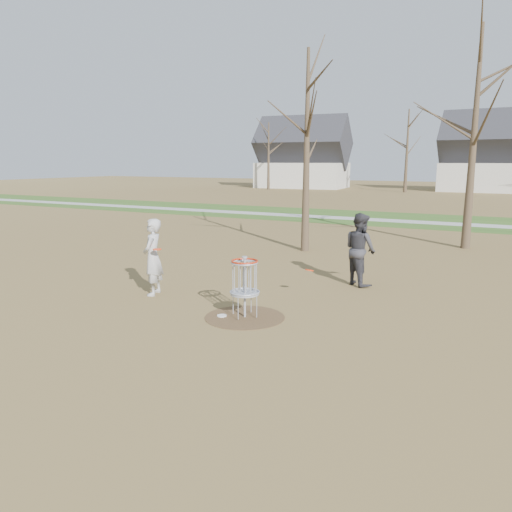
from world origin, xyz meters
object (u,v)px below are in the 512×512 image
at_px(player_throwing, 360,249).
at_px(disc_golf_basket, 245,278).
at_px(player_standing, 153,257).
at_px(disc_grounded, 222,316).

height_order(player_throwing, disc_golf_basket, player_throwing).
xyz_separation_m(player_standing, disc_grounded, (2.56, -0.80, -0.98)).
relative_size(player_throwing, disc_golf_basket, 1.51).
distance_m(player_throwing, disc_golf_basket, 4.37).
height_order(player_standing, disc_golf_basket, player_standing).
relative_size(player_standing, disc_grounded, 9.06).
height_order(disc_grounded, disc_golf_basket, disc_golf_basket).
height_order(player_standing, disc_grounded, player_standing).
distance_m(disc_grounded, disc_golf_basket, 1.04).
bearing_deg(player_standing, player_throwing, 108.97).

